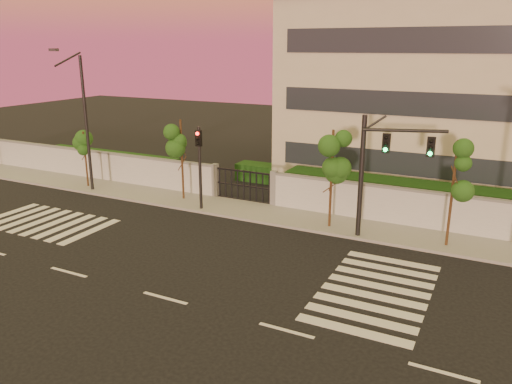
# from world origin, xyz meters

# --- Properties ---
(ground) EXTENTS (120.00, 120.00, 0.00)m
(ground) POSITION_xyz_m (0.00, 0.00, 0.00)
(ground) COLOR black
(ground) RESTS_ON ground
(sidewalk) EXTENTS (60.00, 3.00, 0.15)m
(sidewalk) POSITION_xyz_m (0.00, 10.50, 0.07)
(sidewalk) COLOR gray
(sidewalk) RESTS_ON ground
(perimeter_wall) EXTENTS (60.00, 0.36, 2.20)m
(perimeter_wall) POSITION_xyz_m (0.10, 12.00, 1.07)
(perimeter_wall) COLOR #B1B4B9
(perimeter_wall) RESTS_ON ground
(hedge_row) EXTENTS (41.00, 4.25, 1.80)m
(hedge_row) POSITION_xyz_m (1.17, 14.74, 0.82)
(hedge_row) COLOR #0F340F
(hedge_row) RESTS_ON ground
(institutional_building) EXTENTS (24.40, 12.40, 12.25)m
(institutional_building) POSITION_xyz_m (9.00, 21.99, 6.16)
(institutional_building) COLOR #BCB69F
(institutional_building) RESTS_ON ground
(road_markings) EXTENTS (57.00, 7.62, 0.02)m
(road_markings) POSITION_xyz_m (-1.58, 3.76, 0.01)
(road_markings) COLOR silver
(road_markings) RESTS_ON ground
(street_tree_b) EXTENTS (1.47, 1.17, 3.82)m
(street_tree_b) POSITION_xyz_m (-13.84, 10.14, 2.82)
(street_tree_b) COLOR #382314
(street_tree_b) RESTS_ON ground
(street_tree_c) EXTENTS (1.63, 1.30, 5.01)m
(street_tree_c) POSITION_xyz_m (-6.46, 10.65, 3.69)
(street_tree_c) COLOR #382314
(street_tree_c) RESTS_ON ground
(street_tree_d) EXTENTS (1.60, 1.28, 5.21)m
(street_tree_d) POSITION_xyz_m (3.15, 10.00, 3.83)
(street_tree_d) COLOR #382314
(street_tree_d) RESTS_ON ground
(street_tree_e) EXTENTS (1.59, 1.26, 5.17)m
(street_tree_e) POSITION_xyz_m (8.94, 10.00, 3.80)
(street_tree_e) COLOR #382314
(street_tree_e) RESTS_ON ground
(traffic_signal_main) EXTENTS (3.80, 1.31, 6.11)m
(traffic_signal_main) POSITION_xyz_m (5.59, 9.35, 3.86)
(traffic_signal_main) COLOR black
(traffic_signal_main) RESTS_ON ground
(traffic_signal_secondary) EXTENTS (0.38, 0.36, 4.91)m
(traffic_signal_secondary) POSITION_xyz_m (-4.45, 9.44, 3.12)
(traffic_signal_secondary) COLOR black
(traffic_signal_secondary) RESTS_ON ground
(streetlight_west) EXTENTS (0.54, 2.18, 9.05)m
(streetlight_west) POSITION_xyz_m (-13.02, 9.47, 4.89)
(streetlight_west) COLOR black
(streetlight_west) RESTS_ON ground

